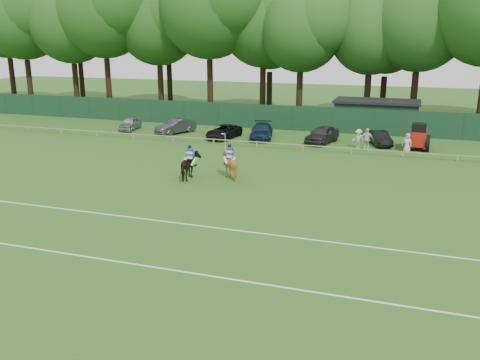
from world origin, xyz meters
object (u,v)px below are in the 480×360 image
at_px(horse_chestnut, 230,165).
at_px(sedan_silver, 130,124).
at_px(horse_dark, 190,166).
at_px(utility_shed, 376,115).
at_px(estate_black, 380,138).
at_px(spectator_mid, 367,139).
at_px(hatch_grey, 322,134).
at_px(sedan_grey, 176,126).
at_px(spectator_right, 407,143).
at_px(tractor, 418,137).
at_px(spectator_left, 358,139).
at_px(suv_black, 224,132).
at_px(sedan_navy, 262,131).

bearing_deg(horse_chestnut, sedan_silver, -43.22).
distance_m(horse_dark, utility_shed, 25.36).
distance_m(estate_black, utility_shed, 7.82).
bearing_deg(horse_chestnut, estate_black, -123.20).
relative_size(spectator_mid, utility_shed, 0.23).
bearing_deg(horse_dark, hatch_grey, -119.69).
distance_m(horse_dark, sedan_silver, 20.31).
relative_size(sedan_grey, estate_black, 1.14).
height_order(sedan_grey, spectator_right, spectator_right).
relative_size(hatch_grey, spectator_mid, 2.39).
xyz_separation_m(horse_dark, tractor, (14.35, 14.53, 0.17)).
bearing_deg(spectator_left, sedan_grey, -161.70).
xyz_separation_m(hatch_grey, estate_black, (4.95, 0.69, -0.16)).
relative_size(sedan_silver, tractor, 1.33).
relative_size(estate_black, utility_shed, 0.44).
relative_size(horse_chestnut, spectator_mid, 0.95).
distance_m(sedan_silver, tractor, 27.84).
distance_m(horse_dark, tractor, 20.42).
bearing_deg(estate_black, sedan_silver, 159.60).
xyz_separation_m(horse_chestnut, suv_black, (-5.20, 12.94, -0.28)).
bearing_deg(sedan_grey, horse_chestnut, -28.15).
height_order(sedan_navy, utility_shed, utility_shed).
distance_m(sedan_silver, hatch_grey, 19.73).
relative_size(spectator_mid, tractor, 0.69).
height_order(spectator_right, utility_shed, utility_shed).
height_order(sedan_navy, spectator_mid, spectator_mid).
height_order(horse_chestnut, spectator_right, horse_chestnut).
xyz_separation_m(sedan_navy, tractor, (13.78, -0.42, 0.37)).
xyz_separation_m(sedan_grey, suv_black, (5.37, -0.85, -0.07)).
xyz_separation_m(sedan_grey, spectator_right, (21.71, -1.69, 0.09)).
bearing_deg(sedan_navy, horse_dark, -104.52).
distance_m(sedan_silver, sedan_navy, 14.05).
bearing_deg(spectator_right, estate_black, 153.73).
distance_m(horse_dark, spectator_left, 16.53).
xyz_separation_m(hatch_grey, spectator_mid, (4.03, -1.99, 0.18)).
bearing_deg(spectator_mid, sedan_grey, 164.20).
relative_size(spectator_left, spectator_right, 1.04).
height_order(horse_chestnut, sedan_navy, horse_chestnut).
height_order(horse_chestnut, hatch_grey, horse_chestnut).
xyz_separation_m(sedan_silver, spectator_mid, (23.76, -2.42, 0.32)).
height_order(sedan_grey, spectator_left, spectator_left).
distance_m(sedan_navy, spectator_left, 9.10).
distance_m(horse_dark, horse_chestnut, 2.63).
bearing_deg(utility_shed, sedan_grey, -155.91).
bearing_deg(horse_dark, sedan_silver, -55.20).
bearing_deg(sedan_navy, suv_black, -177.63).
relative_size(estate_black, spectator_left, 2.27).
distance_m(horse_dark, spectator_right, 18.90).
distance_m(sedan_silver, suv_black, 10.70).
relative_size(sedan_silver, spectator_left, 2.24).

